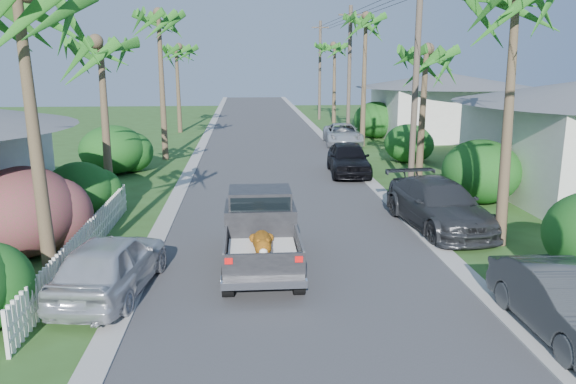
{
  "coord_description": "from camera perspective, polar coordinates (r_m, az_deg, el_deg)",
  "views": [
    {
      "loc": [
        -1.44,
        -10.03,
        5.55
      ],
      "look_at": [
        -0.1,
        7.43,
        1.4
      ],
      "focal_mm": 35.0,
      "sensor_mm": 36.0,
      "label": 1
    }
  ],
  "objects": [
    {
      "name": "road",
      "position": [
        35.49,
        -2.01,
        4.34
      ],
      "size": [
        8.0,
        100.0,
        0.02
      ],
      "primitive_type": "cube",
      "color": "#38383A",
      "rests_on": "ground"
    },
    {
      "name": "palm_l_b",
      "position": [
        22.68,
        -18.63,
        14.17
      ],
      "size": [
        4.4,
        4.4,
        7.4
      ],
      "color": "brown",
      "rests_on": "ground"
    },
    {
      "name": "parked_car_rm",
      "position": [
        19.48,
        15.08,
        -1.29
      ],
      "size": [
        2.79,
        5.65,
        1.58
      ],
      "primitive_type": "imported",
      "rotation": [
        0.0,
        0.0,
        0.11
      ],
      "color": "#2E3033",
      "rests_on": "ground"
    },
    {
      "name": "ground",
      "position": [
        11.55,
        3.46,
        -15.41
      ],
      "size": [
        120.0,
        120.0,
        0.0
      ],
      "primitive_type": "plane",
      "color": "#2F501E",
      "rests_on": "ground"
    },
    {
      "name": "pickup_truck",
      "position": [
        15.52,
        -2.81,
        -3.69
      ],
      "size": [
        1.98,
        5.12,
        2.06
      ],
      "color": "black",
      "rests_on": "ground"
    },
    {
      "name": "utility_pole_d",
      "position": [
        53.5,
        3.25,
        12.28
      ],
      "size": [
        1.6,
        0.26,
        9.0
      ],
      "color": "brown",
      "rests_on": "ground"
    },
    {
      "name": "shrub_l_d",
      "position": [
        29.11,
        -17.4,
        4.12
      ],
      "size": [
        3.2,
        3.52,
        2.4
      ],
      "primitive_type": "ellipsoid",
      "color": "#1B4614",
      "rests_on": "ground"
    },
    {
      "name": "parked_car_rd",
      "position": [
        37.48,
        5.58,
        5.82
      ],
      "size": [
        2.58,
        5.12,
        1.39
      ],
      "primitive_type": "imported",
      "rotation": [
        0.0,
        0.0,
        -0.06
      ],
      "color": "silver",
      "rests_on": "ground"
    },
    {
      "name": "palm_l_d",
      "position": [
        44.33,
        -11.29,
        14.23
      ],
      "size": [
        4.4,
        4.4,
        7.7
      ],
      "color": "brown",
      "rests_on": "ground"
    },
    {
      "name": "house_right_far",
      "position": [
        42.69,
        15.57,
        8.24
      ],
      "size": [
        9.0,
        8.0,
        4.6
      ],
      "color": "silver",
      "rests_on": "ground"
    },
    {
      "name": "utility_pole_c",
      "position": [
        38.69,
        6.24,
        11.84
      ],
      "size": [
        1.6,
        0.26,
        9.0
      ],
      "color": "brown",
      "rests_on": "ground"
    },
    {
      "name": "shrub_r_b",
      "position": [
        23.37,
        19.01,
        1.99
      ],
      "size": [
        3.0,
        3.3,
        2.5
      ],
      "primitive_type": "ellipsoid",
      "color": "#1B4614",
      "rests_on": "ground"
    },
    {
      "name": "palm_r_c",
      "position": [
        36.92,
        7.93,
        17.18
      ],
      "size": [
        4.4,
        4.4,
        9.4
      ],
      "color": "brown",
      "rests_on": "ground"
    },
    {
      "name": "shrub_l_b",
      "position": [
        17.76,
        -25.22,
        -1.82
      ],
      "size": [
        3.0,
        3.3,
        2.6
      ],
      "primitive_type": "ellipsoid",
      "color": "#AF1951",
      "rests_on": "ground"
    },
    {
      "name": "palm_l_c",
      "position": [
        32.44,
        -13.04,
        17.18
      ],
      "size": [
        4.4,
        4.4,
        9.2
      ],
      "color": "brown",
      "rests_on": "ground"
    },
    {
      "name": "utility_pole_b",
      "position": [
        24.1,
        12.84,
        10.74
      ],
      "size": [
        1.6,
        0.26,
        9.0
      ],
      "color": "brown",
      "rests_on": "ground"
    },
    {
      "name": "shrub_l_c",
      "position": [
        21.38,
        -20.45,
        0.19
      ],
      "size": [
        2.4,
        2.64,
        2.0
      ],
      "primitive_type": "ellipsoid",
      "color": "#1B4614",
      "rests_on": "ground"
    },
    {
      "name": "picket_fence",
      "position": [
        16.95,
        -19.83,
        -4.82
      ],
      "size": [
        0.1,
        11.0,
        1.0
      ],
      "primitive_type": "cube",
      "color": "white",
      "rests_on": "ground"
    },
    {
      "name": "curb_right",
      "position": [
        35.92,
        4.88,
        4.44
      ],
      "size": [
        0.6,
        100.0,
        0.06
      ],
      "primitive_type": "cube",
      "color": "#A5A39E",
      "rests_on": "ground"
    },
    {
      "name": "palm_r_d",
      "position": [
        50.67,
        4.79,
        14.62
      ],
      "size": [
        4.4,
        4.4,
        8.0
      ],
      "color": "brown",
      "rests_on": "ground"
    },
    {
      "name": "parked_car_rf",
      "position": [
        27.76,
        6.16,
        3.39
      ],
      "size": [
        2.16,
        4.77,
        1.59
      ],
      "primitive_type": "imported",
      "rotation": [
        0.0,
        0.0,
        -0.06
      ],
      "color": "black",
      "rests_on": "ground"
    },
    {
      "name": "shrub_r_c",
      "position": [
        31.65,
        12.12,
        4.86
      ],
      "size": [
        2.6,
        2.86,
        2.1
      ],
      "primitive_type": "ellipsoid",
      "color": "#1B4614",
      "rests_on": "ground"
    },
    {
      "name": "parked_car_rn",
      "position": [
        12.93,
        26.35,
        -10.17
      ],
      "size": [
        1.51,
        4.24,
        1.39
      ],
      "primitive_type": "imported",
      "rotation": [
        0.0,
        0.0,
        0.01
      ],
      "color": "#323537",
      "rests_on": "ground"
    },
    {
      "name": "palm_r_b",
      "position": [
        26.29,
        13.84,
        13.83
      ],
      "size": [
        4.4,
        4.4,
        7.2
      ],
      "color": "brown",
      "rests_on": "ground"
    },
    {
      "name": "curb_left",
      "position": [
        35.57,
        -8.96,
        4.24
      ],
      "size": [
        0.6,
        100.0,
        0.06
      ],
      "primitive_type": "cube",
      "color": "#A5A39E",
      "rests_on": "ground"
    },
    {
      "name": "shrub_r_d",
      "position": [
        41.35,
        8.91,
        7.26
      ],
      "size": [
        3.2,
        3.52,
        2.6
      ],
      "primitive_type": "ellipsoid",
      "color": "#1B4614",
      "rests_on": "ground"
    },
    {
      "name": "parked_car_ln",
      "position": [
        14.21,
        -17.58,
        -7.06
      ],
      "size": [
        2.37,
        4.61,
        1.5
      ],
      "primitive_type": "imported",
      "rotation": [
        0.0,
        0.0,
        3.0
      ],
      "color": "silver",
      "rests_on": "ground"
    }
  ]
}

